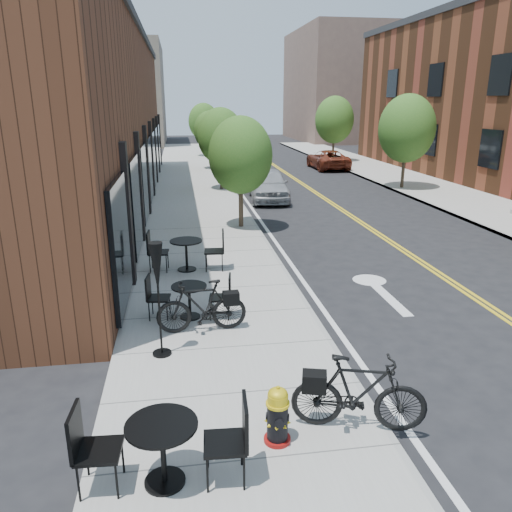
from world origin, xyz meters
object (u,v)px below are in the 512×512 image
bistro_set_a (163,445)px  parked_car_b (252,166)px  patio_umbrella (157,276)px  parked_car_a (268,184)px  bistro_set_c (186,251)px  parked_car_far (328,159)px  bicycle_left (202,306)px  parked_car_c (243,158)px  bicycle_right (359,393)px  fire_hydrant (278,416)px  bistro_set_b (189,297)px

bistro_set_a → parked_car_b: 25.11m
patio_umbrella → parked_car_a: size_ratio=0.48×
bistro_set_c → parked_car_a: (3.92, 9.84, 0.07)m
parked_car_far → parked_car_b: bearing=28.8°
parked_car_a → parked_car_b: parked_car_a is taller
bicycle_left → parked_car_c: parked_car_c is taller
parked_car_b → parked_car_far: 6.33m
bistro_set_a → parked_car_b: (4.62, 24.68, 0.02)m
parked_car_b → parked_car_a: bearing=-85.2°
bicycle_right → parked_car_b: 24.14m
bistro_set_a → parked_car_a: (4.33, 17.53, 0.08)m
fire_hydrant → bistro_set_c: 7.23m
fire_hydrant → parked_car_a: size_ratio=0.19×
parked_car_far → patio_umbrella: bearing=67.4°
parked_car_b → parked_car_far: (5.56, 3.04, -0.03)m
bicycle_left → bicycle_right: bearing=28.2°
fire_hydrant → patio_umbrella: size_ratio=0.40×
bicycle_right → parked_car_b: (2.05, 24.05, -0.01)m
bistro_set_c → fire_hydrant: bearing=-77.2°
bistro_set_c → parked_car_far: size_ratio=0.44×
bistro_set_c → parked_car_a: bearing=72.9°
bistro_set_b → patio_umbrella: patio_umbrella is taller
bistro_set_b → parked_car_b: (4.20, 20.04, 0.08)m
bistro_set_c → parked_car_far: bearing=68.7°
bistro_set_b → parked_car_c: bearing=87.9°
bicycle_left → bicycle_right: (1.93, -3.33, 0.03)m
bistro_set_a → fire_hydrant: bearing=23.6°
bistro_set_b → parked_car_c: parked_car_c is taller
bicycle_left → parked_car_c: bearing=169.0°
bicycle_right → bistro_set_a: bearing=119.5°
bicycle_left → parked_car_far: 25.60m
bistro_set_c → parked_car_c: bearing=83.4°
bistro_set_c → patio_umbrella: bearing=-92.0°
fire_hydrant → bistro_set_a: size_ratio=0.42×
fire_hydrant → parked_car_c: 28.43m
bistro_set_b → parked_car_b: parked_car_b is taller
bicycle_right → parked_car_c: bearing=11.5°
bicycle_left → parked_car_b: size_ratio=0.43×
fire_hydrant → bistro_set_c: bearing=113.8°
bicycle_right → bistro_set_c: bicycle_right is taller
bistro_set_b → parked_car_a: parked_car_a is taller
fire_hydrant → bistro_set_a: bearing=-144.1°
parked_car_a → bistro_set_b: bearing=-101.7°
bicycle_left → parked_car_far: (9.54, 23.76, -0.01)m
parked_car_b → fire_hydrant: bearing=-90.5°
bicycle_left → bistro_set_c: (-0.22, 3.72, 0.01)m
bistro_set_b → parked_car_far: (9.76, 23.08, 0.05)m
bistro_set_b → fire_hydrant: bearing=-68.3°
parked_car_a → parked_car_b: size_ratio=1.06×
patio_umbrella → parked_car_b: 22.07m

